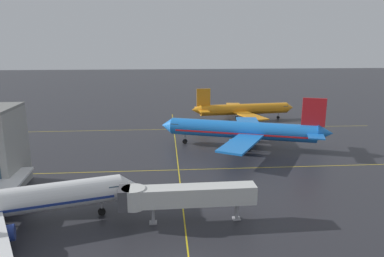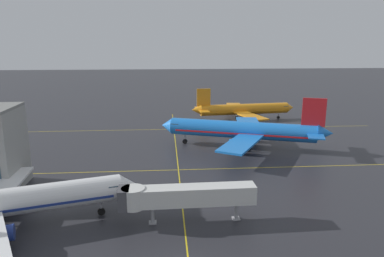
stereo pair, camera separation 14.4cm
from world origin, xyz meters
The scene contains 4 objects.
airliner_second_row centered at (16.53, 46.99, 4.43)m, with size 40.72×34.82×12.98m.
airliner_third_row centered at (23.09, 77.71, 3.72)m, with size 35.10×30.08×10.91m.
taxiway_markings centered at (0.00, 32.65, 0.00)m, with size 120.74×114.34×0.01m.
jet_bridge centered at (-0.87, 11.08, 4.06)m, with size 19.69×3.45×5.58m.
Camera 1 is at (-2.52, -36.08, 25.64)m, focal length 33.35 mm.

